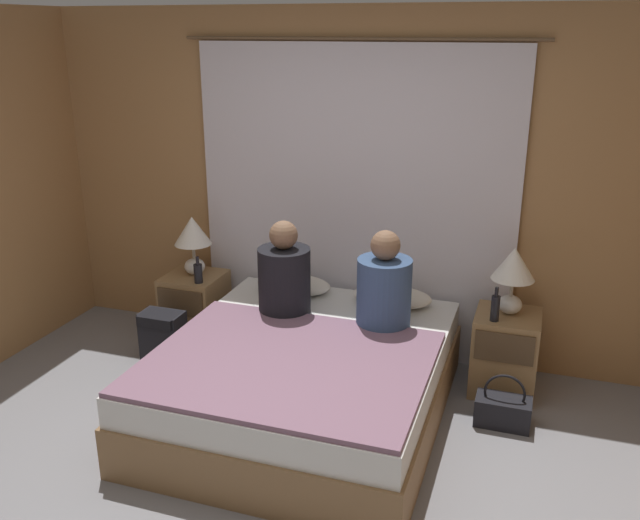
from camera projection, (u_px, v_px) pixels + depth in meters
The scene contains 17 objects.
ground_plane at pixel (245, 505), 3.51m from camera, with size 16.00×16.00×0.00m, color gray.
wall_back at pixel (355, 187), 4.91m from camera, with size 4.87×0.06×2.50m.
curtain_panel at pixel (353, 203), 4.89m from camera, with size 2.54×0.02×2.29m.
bed at pixel (305, 380), 4.26m from camera, with size 1.68×1.97×0.50m.
nightstand_left at pixel (195, 309), 5.25m from camera, with size 0.42×0.44×0.56m.
nightstand_right at pixel (505, 353), 4.54m from camera, with size 0.42×0.44×0.56m.
lamp_left at pixel (193, 236), 5.09m from camera, with size 0.28×0.28×0.46m.
lamp_right at pixel (513, 270), 4.38m from camera, with size 0.28×0.28×0.46m.
pillow_left at pixel (294, 284), 4.97m from camera, with size 0.56×0.33×0.12m.
pillow_right at pixel (392, 297), 4.74m from camera, with size 0.56×0.33×0.12m.
blanket_on_bed at pixel (288, 362), 3.91m from camera, with size 1.62×1.33×0.03m.
person_left_in_bed at pixel (284, 276), 4.54m from camera, with size 0.35×0.35×0.65m.
person_right_in_bed at pixel (384, 288), 4.34m from camera, with size 0.35×0.35×0.65m.
beer_bottle_on_left_stand at pixel (198, 273), 4.99m from camera, with size 0.06×0.06×0.20m.
beer_bottle_on_right_stand at pixel (495, 307), 4.33m from camera, with size 0.06×0.06×0.23m.
backpack_on_floor at pixel (163, 337), 4.87m from camera, with size 0.30×0.21×0.42m.
handbag_on_floor at pixel (503, 410), 4.20m from camera, with size 0.34×0.19×0.35m.
Camera 1 is at (1.30, -2.62, 2.35)m, focal length 38.00 mm.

